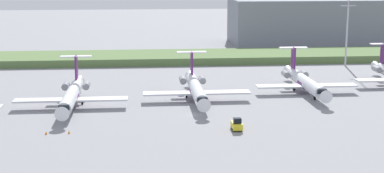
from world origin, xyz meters
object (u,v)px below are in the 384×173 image
object	(u,v)px
safety_cone_front_marker	(46,133)
regional_jet_second	(72,95)
regional_jet_fourth	(305,81)
antenna_mast	(347,28)
regional_jet_third	(196,88)
baggage_tug	(237,125)
safety_cone_mid_marker	(69,132)

from	to	relation	value
safety_cone_front_marker	regional_jet_second	bearing A→B (deg)	83.64
regional_jet_fourth	antenna_mast	world-z (taller)	antenna_mast
regional_jet_third	safety_cone_front_marker	bearing A→B (deg)	-139.55
regional_jet_second	baggage_tug	world-z (taller)	regional_jet_second
regional_jet_third	safety_cone_mid_marker	bearing A→B (deg)	-135.52
regional_jet_third	antenna_mast	xyz separation A→B (m)	(47.20, 39.08, 8.39)
baggage_tug	regional_jet_second	bearing A→B (deg)	146.76
regional_jet_third	baggage_tug	bearing A→B (deg)	-78.69
safety_cone_mid_marker	regional_jet_fourth	bearing A→B (deg)	30.32
antenna_mast	regional_jet_second	bearing A→B (deg)	-149.45
regional_jet_third	baggage_tug	world-z (taller)	regional_jet_third
antenna_mast	safety_cone_front_marker	xyz separation A→B (m)	(-75.39, -63.12, -10.65)
antenna_mast	safety_cone_mid_marker	world-z (taller)	antenna_mast
regional_jet_second	baggage_tug	distance (m)	36.90
regional_jet_fourth	baggage_tug	xyz separation A→B (m)	(-20.58, -29.52, -1.53)
regional_jet_fourth	safety_cone_front_marker	size ratio (longest dim) A/B	56.36
baggage_tug	safety_cone_mid_marker	size ratio (longest dim) A/B	5.82
regional_jet_second	regional_jet_third	size ratio (longest dim) A/B	1.00
antenna_mast	safety_cone_mid_marker	xyz separation A→B (m)	(-71.53, -62.98, -10.65)
baggage_tug	safety_cone_front_marker	xyz separation A→B (m)	(-33.06, 0.27, -0.73)
regional_jet_fourth	safety_cone_mid_marker	size ratio (longest dim) A/B	56.36
baggage_tug	safety_cone_front_marker	size ratio (longest dim) A/B	5.82
regional_jet_second	baggage_tug	bearing A→B (deg)	-33.24
regional_jet_second	baggage_tug	size ratio (longest dim) A/B	9.69
baggage_tug	safety_cone_mid_marker	world-z (taller)	baggage_tug
regional_jet_second	safety_cone_mid_marker	xyz separation A→B (m)	(1.64, -19.80, -2.26)
regional_jet_fourth	antenna_mast	distance (m)	41.12
regional_jet_fourth	safety_cone_front_marker	bearing A→B (deg)	-151.39
regional_jet_fourth	safety_cone_front_marker	distance (m)	61.14
baggage_tug	safety_cone_front_marker	bearing A→B (deg)	179.53
regional_jet_third	safety_cone_mid_marker	size ratio (longest dim) A/B	56.36
safety_cone_front_marker	safety_cone_mid_marker	bearing A→B (deg)	2.09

